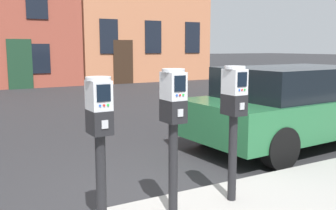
% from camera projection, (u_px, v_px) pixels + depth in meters
% --- Properties ---
extents(parking_meter_near_kerb, '(0.22, 0.25, 1.38)m').
position_uv_depth(parking_meter_near_kerb, '(100.00, 127.00, 3.27)').
color(parking_meter_near_kerb, black).
rests_on(parking_meter_near_kerb, sidewalk_slab).
extents(parking_meter_twin_adjacent, '(0.22, 0.25, 1.43)m').
position_uv_depth(parking_meter_twin_adjacent, '(173.00, 116.00, 3.62)').
color(parking_meter_twin_adjacent, black).
rests_on(parking_meter_twin_adjacent, sidewalk_slab).
extents(parking_meter_end_of_row, '(0.22, 0.25, 1.43)m').
position_uv_depth(parking_meter_end_of_row, '(234.00, 109.00, 3.98)').
color(parking_meter_end_of_row, black).
rests_on(parking_meter_end_of_row, sidewalk_slab).
extents(parked_car_navy_coupe, '(4.51, 2.05, 1.42)m').
position_uv_depth(parked_car_navy_coupe, '(300.00, 104.00, 6.92)').
color(parked_car_navy_coupe, '#236038').
rests_on(parked_car_navy_coupe, ground_plane).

